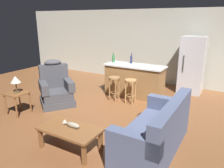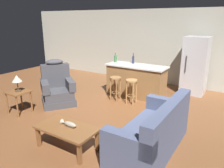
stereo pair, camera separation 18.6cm
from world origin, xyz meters
TOP-DOWN VIEW (x-y plane):
  - ground_plane at (0.00, 0.00)m, footprint 12.00×12.00m
  - back_wall at (0.00, 3.12)m, footprint 12.00×0.05m
  - coffee_table at (0.23, -1.85)m, footprint 1.10×0.60m
  - fish_figurine at (0.24, -1.80)m, footprint 0.34×0.10m
  - couch at (1.56, -1.07)m, footprint 0.84×1.90m
  - recliner_near_lamp at (-1.56, -0.34)m, footprint 1.17×1.17m
  - end_table at (-1.88, -1.33)m, footprint 0.48×0.48m
  - table_lamp at (-1.85, -1.33)m, footprint 0.24×0.24m
  - kitchen_island at (0.00, 1.35)m, footprint 1.80×0.70m
  - bar_stool_left at (-0.34, 0.72)m, footprint 0.32×0.32m
  - bar_stool_right at (0.18, 0.72)m, footprint 0.32×0.32m
  - refrigerator at (1.40, 2.55)m, footprint 0.70×0.69m
  - bottle_tall_green at (-0.78, 1.43)m, footprint 0.08×0.08m
  - bottle_short_amber at (-0.20, 1.53)m, footprint 0.07×0.07m

SIDE VIEW (x-z plane):
  - ground_plane at x=0.00m, z-range 0.00..0.00m
  - couch at x=1.56m, z-range -0.13..0.81m
  - coffee_table at x=0.23m, z-range 0.15..0.57m
  - recliner_near_lamp at x=-1.56m, z-range -0.18..1.02m
  - end_table at x=-1.88m, z-range 0.18..0.74m
  - fish_figurine at x=0.24m, z-range 0.41..0.51m
  - bar_stool_left at x=-0.34m, z-range 0.13..0.81m
  - bar_stool_right at x=0.18m, z-range 0.13..0.81m
  - kitchen_island at x=0.00m, z-range 0.00..0.95m
  - table_lamp at x=-1.85m, z-range 0.66..1.07m
  - refrigerator at x=1.40m, z-range 0.00..1.76m
  - bottle_tall_green at x=-0.78m, z-range 0.91..1.21m
  - bottle_short_amber at x=-0.20m, z-range 0.91..1.23m
  - back_wall at x=0.00m, z-range 0.00..2.60m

